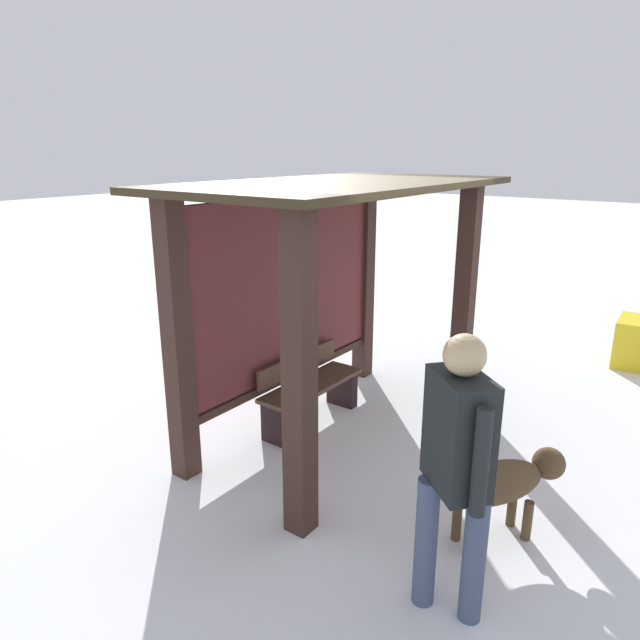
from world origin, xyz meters
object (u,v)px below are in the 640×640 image
Objects in this scene: bus_shelter at (321,264)px; dog at (503,483)px; person_walking at (457,457)px; bench_left_inside at (310,392)px; grit_bin at (639,343)px.

dog is at bearing -107.25° from bus_shelter.
person_walking reaches higher than dog.
bench_left_inside is (0.00, 0.15, -1.37)m from bus_shelter.
bus_shelter is 1.37m from bench_left_inside.
bench_left_inside is at bearing 147.35° from grit_bin.
bus_shelter is 4.96× the size of grit_bin.
bus_shelter is 4.75m from grit_bin.
grit_bin is (3.89, -2.35, -1.40)m from bus_shelter.
bus_shelter reaches higher than dog.
person_walking reaches higher than bench_left_inside.
grit_bin is (3.89, -2.49, -0.03)m from bench_left_inside.
bench_left_inside is at bearing 73.80° from dog.
person_walking is at bearing -126.17° from bus_shelter.
grit_bin is at bearing -2.90° from dog.
bus_shelter is 2.67m from person_walking.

